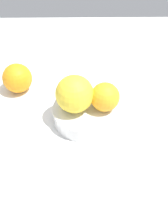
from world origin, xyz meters
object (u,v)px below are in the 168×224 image
object	(u,v)px
fruit_bowl	(84,113)
orange_in_bowl_0	(75,93)
orange_loose_0	(17,78)
orange_in_bowl_1	(105,96)

from	to	relation	value
fruit_bowl	orange_in_bowl_0	size ratio (longest dim) A/B	1.73
fruit_bowl	orange_loose_0	xyz separation A→B (cm)	(11.03, 17.45, 2.12)
fruit_bowl	orange_in_bowl_1	world-z (taller)	orange_in_bowl_1
fruit_bowl	orange_loose_0	size ratio (longest dim) A/B	1.90
fruit_bowl	orange_in_bowl_0	world-z (taller)	orange_in_bowl_0
orange_in_bowl_0	orange_in_bowl_1	distance (cm)	6.85
orange_in_bowl_0	orange_in_bowl_1	xyz separation A→B (cm)	(-0.31, -6.77, -0.96)
orange_in_bowl_0	orange_in_bowl_1	bearing A→B (deg)	-92.64
fruit_bowl	orange_in_bowl_0	xyz separation A→B (cm)	(0.48, 2.08, 6.21)
orange_in_bowl_1	orange_loose_0	xyz separation A→B (cm)	(10.85, 22.14, -3.14)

